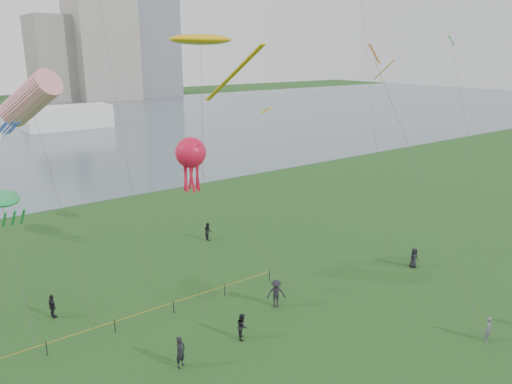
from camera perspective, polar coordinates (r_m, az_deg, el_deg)
ground_plane at (r=28.51m, az=12.87°, el=-20.30°), size 400.00×400.00×0.00m
building_mid at (r=187.72m, az=-17.26°, el=15.93°), size 20.00×20.00×38.00m
building_low at (r=189.20m, az=-21.87°, el=13.99°), size 16.00×18.00×28.00m
pavilion_right at (r=117.77m, az=-20.67°, el=7.98°), size 18.00×7.00×5.00m
fence at (r=31.47m, az=-26.72°, el=-16.77°), size 24.07×0.07×1.05m
kite_flyer at (r=33.51m, az=25.05°, el=-14.02°), size 0.65×0.51×1.56m
spectator_a at (r=30.81m, az=-1.57°, el=-15.07°), size 0.93×0.99×1.62m
spectator_b at (r=34.08m, az=2.32°, el=-11.50°), size 1.46×1.29×1.96m
spectator_c at (r=35.39m, az=-22.25°, el=-12.00°), size 0.52×0.99×1.61m
spectator_d at (r=41.80m, az=17.58°, el=-7.17°), size 0.86×0.63×1.62m
spectator_f at (r=28.67m, az=-8.63°, el=-17.63°), size 0.78×0.66×1.81m
spectator_g at (r=45.71m, az=-5.51°, el=-4.48°), size 0.69×0.85×1.60m
kite_stingray at (r=38.97m, az=-6.21°, el=16.84°), size 7.73×10.07×17.84m
kite_windsock at (r=35.59m, az=-24.37°, el=9.68°), size 4.30×8.43×15.62m
kite_creature at (r=36.87m, az=-27.07°, el=-0.70°), size 2.18×10.43×7.66m
kite_octopus at (r=36.77m, az=-7.47°, el=4.38°), size 5.25×8.10×10.61m
kite_delta at (r=33.83m, az=13.99°, el=13.65°), size 1.73×11.56×17.09m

